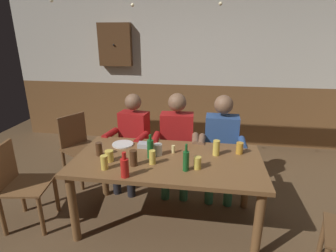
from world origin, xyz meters
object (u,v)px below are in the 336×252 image
object	(u,v)px
pint_glass_3	(99,149)
pint_glass_7	(134,158)
pint_glass_4	(152,157)
wall_dart_cabinet	(115,45)
table_candle	(173,149)
pint_glass_5	(104,162)
person_0	(132,138)
pint_glass_1	(158,150)
condiment_caddy	(145,145)
bottle_1	(150,148)
chair_empty_near_right	(79,145)
chair_empty_far_end	(19,183)
bottle_0	(125,167)
pint_glass_8	(197,163)
person_1	(176,138)
person_2	(221,141)
pint_glass_2	(109,156)
dining_table	(168,167)
bottle_2	(186,160)
pint_glass_0	(216,148)
plate_0	(123,144)
pint_glass_6	(240,148)

from	to	relation	value
pint_glass_3	pint_glass_7	bearing A→B (deg)	-21.73
pint_glass_4	wall_dart_cabinet	size ratio (longest dim) A/B	0.19
table_candle	pint_glass_5	distance (m)	0.71
person_0	pint_glass_1	xyz separation A→B (m)	(0.46, -0.62, 0.15)
pint_glass_1	condiment_caddy	bearing A→B (deg)	136.94
table_candle	bottle_1	size ratio (longest dim) A/B	0.33
chair_empty_near_right	pint_glass_4	xyz separation A→B (m)	(1.19, -0.88, 0.33)
chair_empty_far_end	bottle_0	bearing A→B (deg)	73.12
chair_empty_far_end	condiment_caddy	xyz separation A→B (m)	(1.20, 0.47, 0.29)
pint_glass_1	pint_glass_8	xyz separation A→B (m)	(0.40, -0.23, -0.00)
person_1	person_2	size ratio (longest dim) A/B	1.00
chair_empty_far_end	pint_glass_4	size ratio (longest dim) A/B	6.54
pint_glass_1	pint_glass_7	distance (m)	0.31
pint_glass_1	pint_glass_5	distance (m)	0.56
person_1	pint_glass_8	xyz separation A→B (m)	(0.29, -0.86, 0.12)
person_1	pint_glass_2	bearing A→B (deg)	53.69
table_candle	condiment_caddy	size ratio (longest dim) A/B	0.57
dining_table	bottle_2	size ratio (longest dim) A/B	7.17
bottle_0	bottle_1	world-z (taller)	bottle_1
dining_table	pint_glass_0	distance (m)	0.52
pint_glass_2	pint_glass_5	bearing A→B (deg)	-85.43
chair_empty_near_right	pint_glass_3	world-z (taller)	chair_empty_near_right
plate_0	pint_glass_7	world-z (taller)	pint_glass_7
person_2	condiment_caddy	world-z (taller)	person_2
bottle_2	pint_glass_3	size ratio (longest dim) A/B	1.88
condiment_caddy	wall_dart_cabinet	xyz separation A→B (m)	(-0.95, 1.96, 0.95)
chair_empty_near_right	chair_empty_far_end	size ratio (longest dim) A/B	1.00
chair_empty_far_end	pint_glass_1	world-z (taller)	chair_empty_far_end
person_1	pint_glass_3	world-z (taller)	person_1
chair_empty_far_end	dining_table	bearing A→B (deg)	90.00
person_0	pint_glass_4	bearing A→B (deg)	128.25
pint_glass_0	pint_glass_6	distance (m)	0.25
person_2	chair_empty_near_right	bearing A→B (deg)	-0.04
chair_empty_near_right	plate_0	xyz separation A→B (m)	(0.78, -0.49, 0.27)
chair_empty_far_end	bottle_1	world-z (taller)	bottle_1
table_candle	pint_glass_3	bearing A→B (deg)	-166.90
bottle_2	person_2	bearing A→B (deg)	68.90
person_2	pint_glass_0	size ratio (longest dim) A/B	7.81
person_2	pint_glass_0	distance (m)	0.57
condiment_caddy	pint_glass_1	xyz separation A→B (m)	(0.18, -0.17, 0.03)
chair_empty_far_end	pint_glass_6	world-z (taller)	chair_empty_far_end
pint_glass_3	pint_glass_5	size ratio (longest dim) A/B	1.04
chair_empty_far_end	pint_glass_0	world-z (taller)	pint_glass_0
dining_table	pint_glass_1	distance (m)	0.20
person_1	pint_glass_8	world-z (taller)	person_1
pint_glass_4	dining_table	bearing A→B (deg)	46.74
chair_empty_far_end	pint_glass_6	bearing A→B (deg)	92.82
condiment_caddy	pint_glass_3	world-z (taller)	pint_glass_3
condiment_caddy	bottle_1	distance (m)	0.28
pint_glass_3	pint_glass_6	xyz separation A→B (m)	(1.39, 0.25, -0.01)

